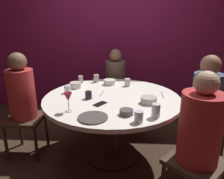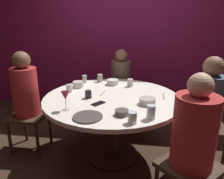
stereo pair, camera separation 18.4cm
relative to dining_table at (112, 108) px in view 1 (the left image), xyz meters
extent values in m
plane|color=#382619|center=(0.00, 0.00, -0.60)|extent=(8.00, 8.00, 0.00)
cube|color=maroon|center=(0.00, 1.53, 0.70)|extent=(6.00, 0.10, 2.60)
cylinder|color=silver|center=(0.00, 0.00, 0.11)|extent=(1.47, 1.47, 0.04)
cylinder|color=#332319|center=(0.00, 0.00, -0.25)|extent=(0.14, 0.14, 0.70)
cylinder|color=#2D2116|center=(0.00, 0.00, -0.59)|extent=(0.60, 0.60, 0.03)
cube|color=#3F2D1E|center=(-1.00, 0.00, -0.15)|extent=(0.40, 0.40, 0.04)
cylinder|color=#B22D2D|center=(-1.00, 0.00, 0.14)|extent=(0.29, 0.29, 0.55)
sphere|color=brown|center=(-1.00, 0.00, 0.50)|extent=(0.20, 0.20, 0.20)
cylinder|color=#332319|center=(-1.17, -0.17, -0.39)|extent=(0.04, 0.04, 0.43)
cylinder|color=#332319|center=(-0.83, -0.17, -0.39)|extent=(0.04, 0.04, 0.43)
cylinder|color=#332319|center=(-1.17, 0.17, -0.39)|extent=(0.04, 0.04, 0.43)
cylinder|color=#332319|center=(-0.83, 0.17, -0.39)|extent=(0.04, 0.04, 0.43)
cube|color=#3F2D1E|center=(0.00, 0.99, -0.15)|extent=(0.40, 0.40, 0.04)
cylinder|color=brown|center=(0.00, 0.99, 0.10)|extent=(0.30, 0.30, 0.47)
sphere|color=#8C6647|center=(0.00, 0.99, 0.42)|extent=(0.18, 0.18, 0.18)
cylinder|color=#332319|center=(-0.17, 1.16, -0.39)|extent=(0.04, 0.04, 0.43)
cylinder|color=#332319|center=(-0.17, 0.82, -0.39)|extent=(0.04, 0.04, 0.43)
cylinder|color=#332319|center=(0.17, 1.16, -0.39)|extent=(0.04, 0.04, 0.43)
cylinder|color=#332319|center=(0.17, 0.82, -0.39)|extent=(0.04, 0.04, 0.43)
cube|color=#3F2D1E|center=(0.99, 0.00, -0.15)|extent=(0.40, 0.40, 0.04)
cylinder|color=#475670|center=(0.99, 0.00, 0.13)|extent=(0.30, 0.30, 0.53)
sphere|color=#8C6647|center=(0.99, 0.00, 0.49)|extent=(0.20, 0.20, 0.20)
cylinder|color=#332319|center=(1.16, 0.17, -0.39)|extent=(0.04, 0.04, 0.43)
cylinder|color=#332319|center=(0.82, 0.17, -0.39)|extent=(0.04, 0.04, 0.43)
cylinder|color=#332319|center=(1.16, -0.17, -0.39)|extent=(0.04, 0.04, 0.43)
cylinder|color=#332319|center=(0.82, -0.17, -0.39)|extent=(0.04, 0.04, 0.43)
cube|color=#3F2D1E|center=(0.70, -0.70, -0.15)|extent=(0.57, 0.57, 0.04)
cylinder|color=#B22D2D|center=(0.70, -0.70, 0.14)|extent=(0.45, 0.45, 0.56)
sphere|color=tan|center=(0.70, -0.70, 0.50)|extent=(0.17, 0.17, 0.17)
cylinder|color=#332319|center=(0.70, -0.46, -0.39)|extent=(0.04, 0.04, 0.43)
cylinder|color=black|center=(-0.24, -0.08, 0.17)|extent=(0.07, 0.07, 0.08)
sphere|color=#F9D159|center=(-0.24, -0.08, 0.22)|extent=(0.02, 0.02, 0.02)
cylinder|color=silver|center=(-0.37, -0.41, 0.14)|extent=(0.06, 0.06, 0.01)
cylinder|color=silver|center=(-0.37, -0.41, 0.19)|extent=(0.01, 0.01, 0.09)
cone|color=maroon|center=(-0.37, -0.41, 0.27)|extent=(0.08, 0.08, 0.08)
cylinder|color=#4C4742|center=(-0.13, -0.54, 0.14)|extent=(0.25, 0.25, 0.01)
cube|color=black|center=(-0.10, -0.23, 0.14)|extent=(0.14, 0.15, 0.01)
cylinder|color=silver|center=(-0.05, 0.45, 0.17)|extent=(0.15, 0.15, 0.06)
cylinder|color=beige|center=(-0.46, 0.28, 0.17)|extent=(0.13, 0.13, 0.07)
cylinder|color=#B2ADA3|center=(0.37, -0.17, 0.17)|extent=(0.16, 0.16, 0.06)
cylinder|color=#4C4742|center=(0.15, -0.45, 0.16)|extent=(0.12, 0.12, 0.05)
cylinder|color=silver|center=(-0.51, 0.09, 0.18)|extent=(0.07, 0.07, 0.09)
cylinder|color=beige|center=(0.17, 0.40, 0.18)|extent=(0.07, 0.07, 0.09)
cylinder|color=silver|center=(0.39, -0.49, 0.19)|extent=(0.07, 0.07, 0.12)
cylinder|color=#B2ADA3|center=(-0.24, 0.56, 0.18)|extent=(0.07, 0.07, 0.10)
cylinder|color=#B2ADA3|center=(-0.44, 0.50, 0.18)|extent=(0.06, 0.06, 0.10)
cylinder|color=silver|center=(0.25, -0.59, 0.18)|extent=(0.07, 0.07, 0.09)
cube|color=#B7B7BC|center=(-0.12, 0.09, 0.14)|extent=(0.04, 0.18, 0.01)
cube|color=#B7B7BC|center=(0.55, 0.08, 0.14)|extent=(0.03, 0.18, 0.01)
camera|label=1|loc=(0.11, -2.15, 0.92)|focal=34.05mm
camera|label=2|loc=(0.29, -2.13, 0.92)|focal=34.05mm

